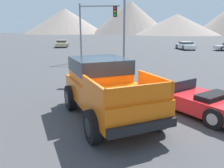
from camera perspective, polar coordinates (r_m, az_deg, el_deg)
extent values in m
plane|color=#424244|center=(7.83, 1.58, -8.73)|extent=(320.00, 320.00, 0.00)
cube|color=orange|center=(7.48, -0.88, -2.66)|extent=(3.97, 4.92, 0.69)
cube|color=orange|center=(8.13, -3.29, 4.05)|extent=(2.59, 2.64, 0.79)
cube|color=#1E2833|center=(8.10, -3.31, 5.03)|extent=(2.64, 2.69, 0.50)
cube|color=orange|center=(5.86, -5.03, -1.53)|extent=(0.96, 1.61, 0.48)
cube|color=orange|center=(6.68, 10.92, 0.24)|extent=(0.96, 1.61, 0.48)
cube|color=orange|center=(5.48, 7.46, -2.70)|extent=(1.72, 1.02, 0.48)
cube|color=black|center=(9.64, -6.02, -0.28)|extent=(1.79, 1.11, 0.24)
cube|color=black|center=(5.63, 8.13, -11.15)|extent=(1.79, 1.11, 0.24)
cylinder|color=black|center=(8.60, -10.83, -3.50)|extent=(0.72, 0.97, 0.95)
cylinder|color=#232326|center=(8.60, -10.83, -3.50)|extent=(0.52, 0.60, 0.52)
cylinder|color=black|center=(9.22, 1.83, -2.04)|extent=(0.72, 0.97, 0.95)
cylinder|color=#232326|center=(9.22, 1.83, -2.04)|extent=(0.52, 0.60, 0.52)
cylinder|color=black|center=(6.06, -5.06, -10.99)|extent=(0.72, 0.97, 0.95)
cylinder|color=#232326|center=(6.06, -5.06, -10.99)|extent=(0.52, 0.60, 0.52)
cylinder|color=black|center=(6.92, 11.63, -7.97)|extent=(0.72, 0.97, 0.95)
cylinder|color=#232326|center=(6.92, 11.63, -7.97)|extent=(0.52, 0.60, 0.52)
cube|color=red|center=(8.86, 20.54, -3.81)|extent=(4.14, 4.36, 0.52)
cube|color=#1E2833|center=(9.00, 18.34, -0.32)|extent=(1.15, 1.02, 0.39)
cube|color=black|center=(8.39, 24.91, -2.79)|extent=(1.44, 1.37, 0.16)
cylinder|color=black|center=(9.07, 10.55, -3.45)|extent=(0.61, 0.65, 0.67)
cylinder|color=#9E9EA3|center=(9.07, 10.55, -3.45)|extent=(0.42, 0.43, 0.37)
cylinder|color=black|center=(10.29, 17.13, -1.74)|extent=(0.61, 0.65, 0.67)
cylinder|color=#9E9EA3|center=(10.29, 17.13, -1.74)|extent=(0.42, 0.43, 0.37)
cylinder|color=black|center=(7.57, 25.06, -8.20)|extent=(0.61, 0.65, 0.67)
cylinder|color=#9E9EA3|center=(7.57, 25.06, -8.20)|extent=(0.42, 0.43, 0.37)
cylinder|color=black|center=(34.95, 27.00, 8.22)|extent=(0.68, 0.23, 0.68)
cylinder|color=#9E9EA3|center=(34.95, 27.00, 8.22)|extent=(0.38, 0.24, 0.37)
cylinder|color=black|center=(36.60, 26.03, 8.53)|extent=(0.68, 0.23, 0.68)
cylinder|color=#9E9EA3|center=(36.60, 26.03, 8.53)|extent=(0.38, 0.24, 0.37)
cube|color=white|center=(35.75, 18.59, 9.32)|extent=(2.46, 4.54, 0.57)
cube|color=white|center=(35.62, 18.72, 10.09)|extent=(1.81, 2.05, 0.42)
cube|color=#1E2833|center=(35.62, 18.72, 10.17)|extent=(1.86, 2.09, 0.25)
cylinder|color=black|center=(36.71, 16.58, 9.36)|extent=(0.33, 0.69, 0.66)
cylinder|color=#9E9EA3|center=(36.71, 16.58, 9.36)|extent=(0.29, 0.40, 0.36)
cylinder|color=black|center=(37.31, 19.01, 9.25)|extent=(0.33, 0.69, 0.66)
cylinder|color=#9E9EA3|center=(37.31, 19.01, 9.25)|extent=(0.29, 0.40, 0.36)
cylinder|color=black|center=(34.22, 18.10, 8.94)|extent=(0.33, 0.69, 0.66)
cylinder|color=#9E9EA3|center=(34.22, 18.10, 8.94)|extent=(0.29, 0.40, 0.36)
cylinder|color=black|center=(34.86, 20.67, 8.82)|extent=(0.33, 0.69, 0.66)
cylinder|color=#9E9EA3|center=(34.86, 20.67, 8.82)|extent=(0.29, 0.40, 0.36)
cube|color=tan|center=(39.47, -12.93, 10.06)|extent=(2.85, 4.83, 0.55)
cube|color=tan|center=(39.55, -12.95, 10.80)|extent=(2.01, 2.23, 0.45)
cube|color=#1E2833|center=(39.55, -12.96, 10.87)|extent=(2.05, 2.28, 0.27)
cylinder|color=black|center=(38.01, -11.79, 9.79)|extent=(0.37, 0.69, 0.65)
cylinder|color=#9E9EA3|center=(38.01, -11.79, 9.79)|extent=(0.31, 0.40, 0.36)
cylinder|color=black|center=(38.18, -14.43, 9.66)|extent=(0.37, 0.69, 0.65)
cylinder|color=#9E9EA3|center=(38.18, -14.43, 9.66)|extent=(0.31, 0.40, 0.36)
cylinder|color=black|center=(40.80, -11.50, 10.08)|extent=(0.37, 0.69, 0.65)
cylinder|color=#9E9EA3|center=(40.80, -11.50, 10.08)|extent=(0.31, 0.40, 0.36)
cylinder|color=black|center=(40.96, -13.97, 9.97)|extent=(0.37, 0.69, 0.65)
cylinder|color=#9E9EA3|center=(40.96, -13.97, 9.97)|extent=(0.31, 0.40, 0.36)
cylinder|color=slate|center=(21.07, -8.19, 12.96)|extent=(0.16, 0.16, 5.29)
cylinder|color=slate|center=(20.77, -3.23, 19.68)|extent=(3.67, 0.11, 0.11)
cube|color=black|center=(20.54, 0.83, 18.36)|extent=(0.34, 0.26, 0.90)
sphere|color=red|center=(20.42, 0.79, 19.15)|extent=(0.20, 0.20, 0.20)
sphere|color=orange|center=(20.40, 0.79, 18.39)|extent=(0.20, 0.20, 0.20)
sphere|color=green|center=(20.38, 0.79, 17.64)|extent=(0.20, 0.20, 0.20)
cylinder|color=slate|center=(15.30, 3.23, 16.71)|extent=(0.14, 0.14, 7.46)
cone|color=gray|center=(140.35, 4.85, 16.92)|extent=(48.41, 48.41, 19.70)
cone|color=gray|center=(122.50, 16.48, 14.68)|extent=(43.77, 43.77, 10.61)
cone|color=gray|center=(148.57, -12.07, 15.75)|extent=(51.45, 51.45, 15.78)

